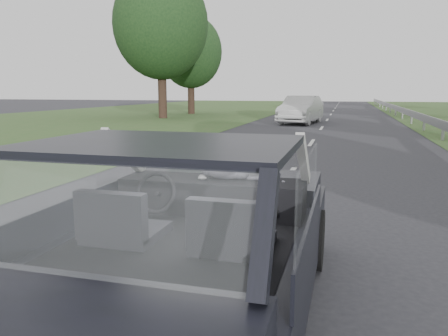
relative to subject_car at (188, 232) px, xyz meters
The scene contains 10 objects.
ground 0.72m from the subject_car, ahead, with size 140.00×140.00×0.00m, color #38373C.
subject_car is the anchor object (origin of this frame).
dashboard 0.64m from the subject_car, 90.00° to the left, with size 1.58×0.45×0.30m, color black.
driver_seat 0.52m from the subject_car, 144.06° to the right, with size 0.50×0.72×0.42m, color black.
passenger_seat 0.52m from the subject_car, 35.94° to the right, with size 0.50×0.72×0.42m, color black.
steering_wheel 0.55m from the subject_car, 140.48° to the left, with size 0.36×0.36×0.04m, color black.
cat 0.74m from the subject_car, 79.63° to the left, with size 0.52×0.16×0.24m, color slate.
other_car 20.78m from the subject_car, 93.46° to the left, with size 1.77×4.47×1.47m, color silver.
tree_5 25.38m from the subject_car, 113.90° to the left, with size 5.84×5.84×8.85m, color black, non-canonical shape.
tree_6 30.16m from the subject_car, 109.78° to the left, with size 4.61×4.61×6.99m, color black, non-canonical shape.
Camera 1 is at (1.09, -2.91, 1.76)m, focal length 35.00 mm.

